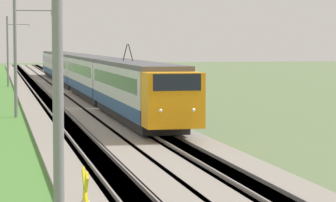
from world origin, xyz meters
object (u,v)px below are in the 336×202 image
at_px(passenger_train, 81,71).
at_px(catenary_mast_mid, 16,56).
at_px(catenary_mast_far, 8,51).
at_px(catenary_mast_near, 61,82).

height_order(passenger_train, catenary_mast_mid, catenary_mast_mid).
bearing_deg(catenary_mast_far, passenger_train, -150.10).
bearing_deg(catenary_mast_mid, catenary_mast_near, 180.00).
distance_m(passenger_train, catenary_mast_near, 63.00).
bearing_deg(passenger_train, catenary_mast_mid, -15.26).
bearing_deg(catenary_mast_mid, passenger_train, -15.26).
distance_m(passenger_train, catenary_mast_mid, 26.28).
xyz_separation_m(catenary_mast_near, catenary_mast_mid, (37.30, -0.00, -0.05)).
distance_m(catenary_mast_mid, catenary_mast_far, 37.30).
relative_size(catenary_mast_near, catenary_mast_far, 1.02).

